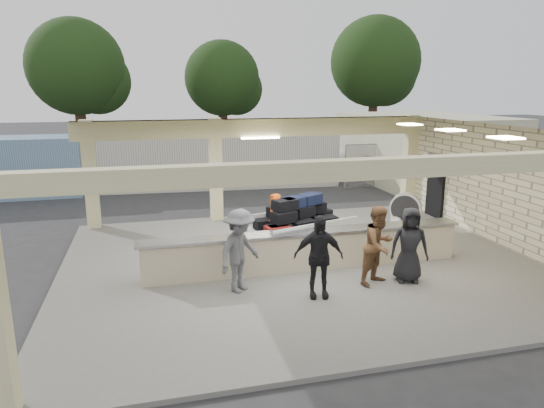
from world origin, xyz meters
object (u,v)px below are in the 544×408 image
object	(u,v)px
passenger_b	(318,257)
container_white	(212,159)
car_white_b	(434,157)
passenger_c	(240,251)
drum_fan	(406,208)
passenger_a	(379,245)
baggage_handler	(274,225)
baggage_counter	(306,250)
car_white_a	(375,154)
car_dark	(335,154)
luggage_cart	(297,221)
passenger_d	(409,245)

from	to	relation	value
passenger_b	container_white	bearing A→B (deg)	102.91
car_white_b	passenger_c	bearing A→B (deg)	142.22
drum_fan	passenger_a	size ratio (longest dim) A/B	0.60
baggage_handler	passenger_c	bearing A→B (deg)	-28.28
drum_fan	passenger_b	world-z (taller)	passenger_b
baggage_counter	passenger_a	world-z (taller)	passenger_a
drum_fan	car_white_a	world-z (taller)	car_white_a
passenger_b	car_dark	xyz separation A→B (m)	(7.46, 17.86, -0.36)
baggage_counter	luggage_cart	size ratio (longest dim) A/B	2.67
baggage_counter	car_white_a	bearing A→B (deg)	58.25
drum_fan	container_white	world-z (taller)	container_white
baggage_handler	passenger_d	size ratio (longest dim) A/B	0.96
passenger_a	container_white	world-z (taller)	container_white
baggage_counter	container_white	distance (m)	11.58
passenger_c	drum_fan	bearing A→B (deg)	-9.20
drum_fan	car_dark	size ratio (longest dim) A/B	0.28
passenger_b	passenger_d	world-z (taller)	passenger_b
passenger_c	car_white_a	world-z (taller)	passenger_c
luggage_cart	passenger_c	xyz separation A→B (m)	(-2.00, -2.19, 0.06)
passenger_d	passenger_c	bearing A→B (deg)	-167.27
luggage_cart	baggage_handler	distance (m)	0.67
baggage_counter	passenger_b	xyz separation A→B (m)	(-0.27, -1.65, 0.42)
passenger_b	passenger_c	xyz separation A→B (m)	(-1.57, 0.71, 0.03)
passenger_a	car_white_b	world-z (taller)	passenger_a
passenger_b	car_dark	bearing A→B (deg)	77.83
baggage_counter	baggage_handler	size ratio (longest dim) A/B	4.86
luggage_cart	car_white_b	distance (m)	16.88
car_white_a	car_dark	xyz separation A→B (m)	(-1.74, 1.79, -0.15)
passenger_a	passenger_c	bearing A→B (deg)	146.84
baggage_handler	luggage_cart	bearing A→B (deg)	97.57
passenger_a	passenger_c	distance (m)	3.18
baggage_handler	car_white_b	distance (m)	17.39
passenger_b	passenger_c	bearing A→B (deg)	166.25
passenger_a	car_white_b	bearing A→B (deg)	26.85
baggage_counter	passenger_b	bearing A→B (deg)	-99.42
car_white_a	car_dark	distance (m)	2.50
car_dark	container_white	size ratio (longest dim) A/B	0.34
passenger_a	luggage_cart	bearing A→B (deg)	87.74
passenger_a	passenger_d	world-z (taller)	passenger_a
passenger_c	baggage_handler	bearing A→B (deg)	17.44
container_white	car_white_a	bearing A→B (deg)	20.24
passenger_d	passenger_b	bearing A→B (deg)	-153.92
baggage_counter	car_dark	xyz separation A→B (m)	(7.19, 16.21, 0.06)
baggage_handler	passenger_b	distance (m)	2.86
passenger_b	drum_fan	bearing A→B (deg)	54.79
car_white_a	car_dark	size ratio (longest dim) A/B	1.44
baggage_handler	passenger_b	world-z (taller)	passenger_b
luggage_cart	baggage_handler	xyz separation A→B (m)	(-0.67, -0.05, -0.03)
passenger_c	car_white_b	world-z (taller)	passenger_c
passenger_b	passenger_c	size ratio (longest dim) A/B	0.97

